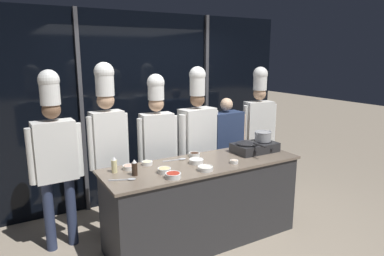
# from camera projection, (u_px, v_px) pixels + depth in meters

# --- Properties ---
(ground_plane) EXTENTS (24.00, 24.00, 0.00)m
(ground_plane) POSITION_uv_depth(u_px,v_px,m) (203.00, 239.00, 4.01)
(ground_plane) COLOR gray
(window_wall_back) EXTENTS (4.56, 0.09, 2.70)m
(window_wall_back) POSITION_uv_depth(u_px,v_px,m) (149.00, 108.00, 5.01)
(window_wall_back) COLOR black
(window_wall_back) RESTS_ON ground_plane
(demo_counter) EXTENTS (2.26, 0.74, 0.94)m
(demo_counter) POSITION_uv_depth(u_px,v_px,m) (203.00, 202.00, 3.91)
(demo_counter) COLOR #2D2D30
(demo_counter) RESTS_ON ground_plane
(portable_stove) EXTENTS (0.55, 0.34, 0.12)m
(portable_stove) POSITION_uv_depth(u_px,v_px,m) (255.00, 147.00, 4.23)
(portable_stove) COLOR #28282B
(portable_stove) RESTS_ON demo_counter
(frying_pan) EXTENTS (0.28, 0.48, 0.05)m
(frying_pan) POSITION_uv_depth(u_px,v_px,m) (247.00, 142.00, 4.14)
(frying_pan) COLOR #232326
(frying_pan) RESTS_ON portable_stove
(stock_pot) EXTENTS (0.23, 0.21, 0.12)m
(stock_pot) POSITION_uv_depth(u_px,v_px,m) (263.00, 136.00, 4.26)
(stock_pot) COLOR #93969B
(stock_pot) RESTS_ON portable_stove
(squeeze_bottle_oil) EXTENTS (0.06, 0.06, 0.17)m
(squeeze_bottle_oil) POSITION_uv_depth(u_px,v_px,m) (114.00, 165.00, 3.49)
(squeeze_bottle_oil) COLOR beige
(squeeze_bottle_oil) RESTS_ON demo_counter
(squeeze_bottle_soy) EXTENTS (0.06, 0.06, 0.17)m
(squeeze_bottle_soy) POSITION_uv_depth(u_px,v_px,m) (134.00, 168.00, 3.41)
(squeeze_bottle_soy) COLOR #332319
(squeeze_bottle_soy) RESTS_ON demo_counter
(prep_bowl_rice) EXTENTS (0.16, 0.16, 0.05)m
(prep_bowl_rice) POSITION_uv_depth(u_px,v_px,m) (196.00, 161.00, 3.79)
(prep_bowl_rice) COLOR white
(prep_bowl_rice) RESTS_ON demo_counter
(prep_bowl_chili_flakes) EXTENTS (0.16, 0.16, 0.05)m
(prep_bowl_chili_flakes) POSITION_uv_depth(u_px,v_px,m) (173.00, 175.00, 3.34)
(prep_bowl_chili_flakes) COLOR white
(prep_bowl_chili_flakes) RESTS_ON demo_counter
(prep_bowl_chicken) EXTENTS (0.09, 0.09, 0.04)m
(prep_bowl_chicken) POSITION_uv_depth(u_px,v_px,m) (234.00, 161.00, 3.79)
(prep_bowl_chicken) COLOR white
(prep_bowl_chicken) RESTS_ON demo_counter
(prep_bowl_soy_glaze) EXTENTS (0.13, 0.13, 0.05)m
(prep_bowl_soy_glaze) POSITION_uv_depth(u_px,v_px,m) (194.00, 154.00, 4.03)
(prep_bowl_soy_glaze) COLOR white
(prep_bowl_soy_glaze) RESTS_ON demo_counter
(prep_bowl_garlic) EXTENTS (0.16, 0.16, 0.05)m
(prep_bowl_garlic) POSITION_uv_depth(u_px,v_px,m) (205.00, 168.00, 3.55)
(prep_bowl_garlic) COLOR white
(prep_bowl_garlic) RESTS_ON demo_counter
(prep_bowl_noodles) EXTENTS (0.12, 0.12, 0.04)m
(prep_bowl_noodles) POSITION_uv_depth(u_px,v_px,m) (147.00, 163.00, 3.74)
(prep_bowl_noodles) COLOR white
(prep_bowl_noodles) RESTS_ON demo_counter
(prep_bowl_shrimp) EXTENTS (0.13, 0.13, 0.04)m
(prep_bowl_shrimp) POSITION_uv_depth(u_px,v_px,m) (129.00, 167.00, 3.60)
(prep_bowl_shrimp) COLOR white
(prep_bowl_shrimp) RESTS_ON demo_counter
(prep_bowl_ginger) EXTENTS (0.14, 0.14, 0.05)m
(prep_bowl_ginger) POSITION_uv_depth(u_px,v_px,m) (164.00, 170.00, 3.49)
(prep_bowl_ginger) COLOR white
(prep_bowl_ginger) RESTS_ON demo_counter
(serving_spoon_slotted) EXTENTS (0.28, 0.07, 0.02)m
(serving_spoon_slotted) POSITION_uv_depth(u_px,v_px,m) (179.00, 159.00, 3.91)
(serving_spoon_slotted) COLOR #B2B5BA
(serving_spoon_slotted) RESTS_ON demo_counter
(serving_spoon_solid) EXTENTS (0.25, 0.13, 0.02)m
(serving_spoon_solid) POSITION_uv_depth(u_px,v_px,m) (128.00, 179.00, 3.29)
(serving_spoon_solid) COLOR #B2B5BA
(serving_spoon_solid) RESTS_ON demo_counter
(chef_head) EXTENTS (0.56, 0.24, 1.98)m
(chef_head) POSITION_uv_depth(u_px,v_px,m) (55.00, 149.00, 3.62)
(chef_head) COLOR #2D3856
(chef_head) RESTS_ON ground_plane
(chef_sous) EXTENTS (0.48, 0.22, 2.04)m
(chef_sous) POSITION_uv_depth(u_px,v_px,m) (107.00, 133.00, 3.92)
(chef_sous) COLOR #4C4C51
(chef_sous) RESTS_ON ground_plane
(chef_line) EXTENTS (0.52, 0.23, 1.90)m
(chef_line) POSITION_uv_depth(u_px,v_px,m) (157.00, 137.00, 4.23)
(chef_line) COLOR #4C4C51
(chef_line) RESTS_ON ground_plane
(chef_pastry) EXTENTS (0.62, 0.30, 1.97)m
(chef_pastry) POSITION_uv_depth(u_px,v_px,m) (197.00, 133.00, 4.51)
(chef_pastry) COLOR #4C4C51
(chef_pastry) RESTS_ON ground_plane
(person_guest) EXTENTS (0.62, 0.27, 1.53)m
(person_guest) POSITION_uv_depth(u_px,v_px,m) (226.00, 141.00, 4.84)
(person_guest) COLOR #4C4C51
(person_guest) RESTS_ON ground_plane
(chef_apprentice) EXTENTS (0.54, 0.29, 1.95)m
(chef_apprentice) POSITION_uv_depth(u_px,v_px,m) (259.00, 121.00, 5.14)
(chef_apprentice) COLOR #4C4C51
(chef_apprentice) RESTS_ON ground_plane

